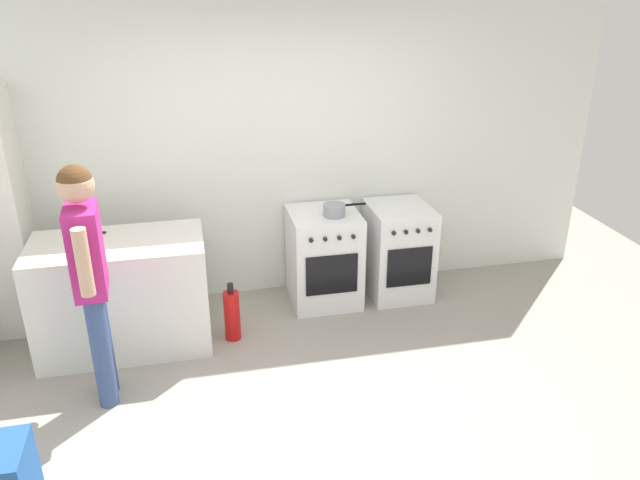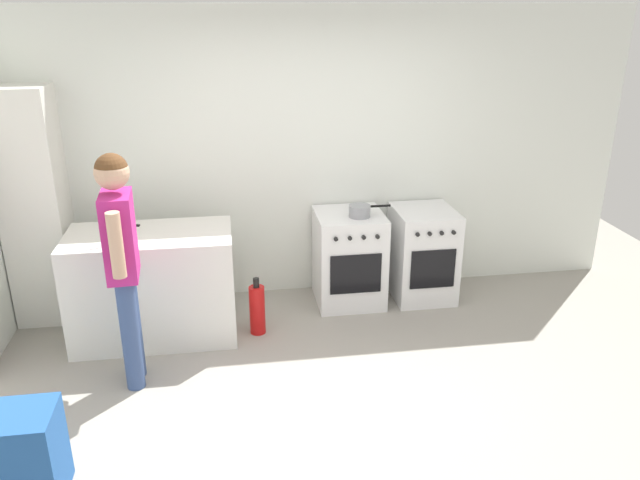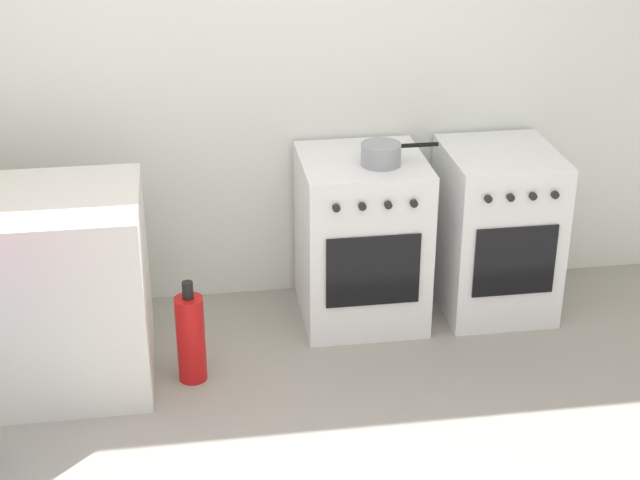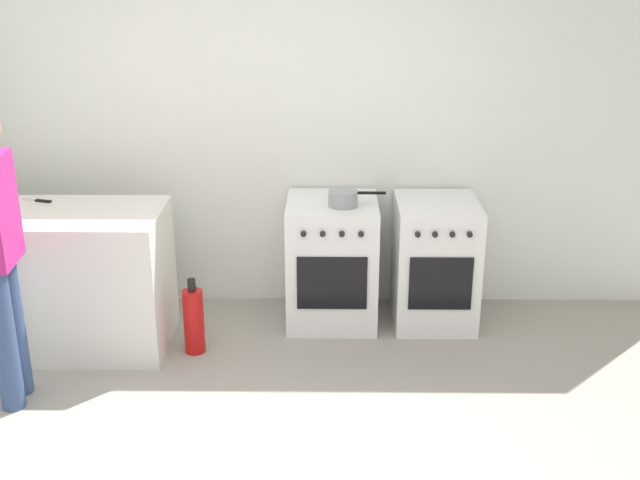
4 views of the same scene
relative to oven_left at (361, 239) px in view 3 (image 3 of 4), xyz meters
name	(u,v)px [view 3 (image 3 of 4)]	position (x,y,z in m)	size (l,w,h in m)	color
back_wall	(280,50)	(-0.35, 0.37, 0.87)	(6.00, 0.10, 2.60)	silver
oven_left	(361,239)	(0.00, 0.00, 0.00)	(0.60, 0.62, 0.85)	white
oven_right	(496,230)	(0.69, 0.00, 0.00)	(0.54, 0.62, 0.85)	white
pot	(382,154)	(0.07, -0.09, 0.48)	(0.37, 0.19, 0.10)	gray
fire_extinguisher	(191,338)	(-0.87, -0.48, -0.21)	(0.13, 0.13, 0.50)	red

